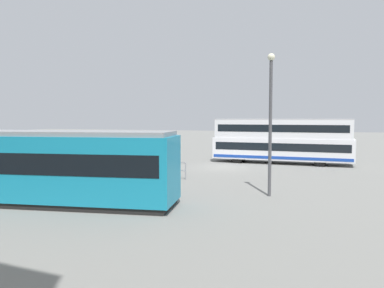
{
  "coord_description": "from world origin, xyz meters",
  "views": [
    {
      "loc": [
        -6.53,
        28.8,
        3.88
      ],
      "look_at": [
        1.24,
        4.66,
        2.11
      ],
      "focal_mm": 35.49,
      "sensor_mm": 36.0,
      "label": 1
    }
  ],
  "objects_px": {
    "info_sign": "(59,148)",
    "pedestrian_near_railing": "(172,159)",
    "tram_yellow": "(7,165)",
    "street_lamp": "(270,114)",
    "double_decker_bus": "(282,141)"
  },
  "relations": [
    {
      "from": "double_decker_bus",
      "to": "info_sign",
      "type": "height_order",
      "value": "double_decker_bus"
    },
    {
      "from": "tram_yellow",
      "to": "pedestrian_near_railing",
      "type": "distance_m",
      "value": 11.13
    },
    {
      "from": "tram_yellow",
      "to": "pedestrian_near_railing",
      "type": "height_order",
      "value": "tram_yellow"
    },
    {
      "from": "pedestrian_near_railing",
      "to": "street_lamp",
      "type": "bearing_deg",
      "value": 143.68
    },
    {
      "from": "info_sign",
      "to": "pedestrian_near_railing",
      "type": "bearing_deg",
      "value": -165.58
    },
    {
      "from": "double_decker_bus",
      "to": "pedestrian_near_railing",
      "type": "xyz_separation_m",
      "value": [
        6.65,
        8.61,
        -0.9
      ]
    },
    {
      "from": "double_decker_bus",
      "to": "tram_yellow",
      "type": "xyz_separation_m",
      "value": [
        10.78,
        18.92,
        -0.24
      ]
    },
    {
      "from": "double_decker_bus",
      "to": "pedestrian_near_railing",
      "type": "height_order",
      "value": "double_decker_bus"
    },
    {
      "from": "double_decker_bus",
      "to": "tram_yellow",
      "type": "distance_m",
      "value": 21.77
    },
    {
      "from": "double_decker_bus",
      "to": "street_lamp",
      "type": "bearing_deg",
      "value": 92.24
    },
    {
      "from": "pedestrian_near_railing",
      "to": "street_lamp",
      "type": "xyz_separation_m",
      "value": [
        -7.19,
        5.29,
        3.03
      ]
    },
    {
      "from": "tram_yellow",
      "to": "info_sign",
      "type": "height_order",
      "value": "tram_yellow"
    },
    {
      "from": "pedestrian_near_railing",
      "to": "street_lamp",
      "type": "relative_size",
      "value": 0.26
    },
    {
      "from": "tram_yellow",
      "to": "info_sign",
      "type": "distance_m",
      "value": 9.05
    },
    {
      "from": "tram_yellow",
      "to": "pedestrian_near_railing",
      "type": "relative_size",
      "value": 8.84
    }
  ]
}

